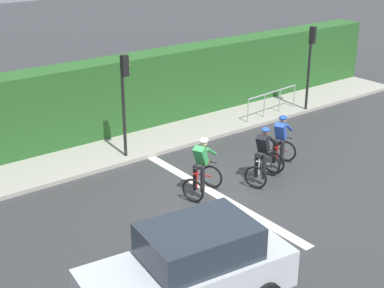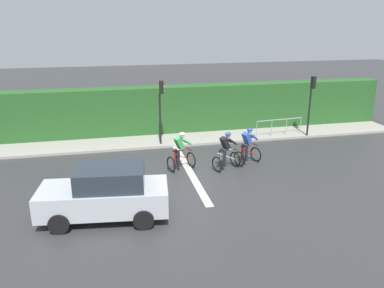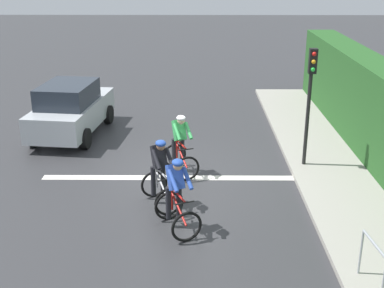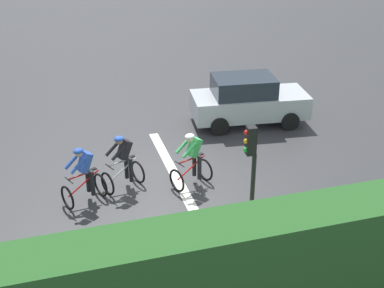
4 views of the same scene
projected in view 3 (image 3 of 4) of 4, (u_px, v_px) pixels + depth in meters
ground_plane at (174, 175)px, 13.63m from camera, size 80.00×80.00×0.00m
sidewalk_kerb at (368, 209)px, 11.70m from camera, size 2.80×21.98×0.12m
road_marking_stop_line at (174, 178)px, 13.48m from camera, size 7.00×0.30×0.01m
cyclist_lead at (177, 196)px, 10.67m from camera, size 1.06×1.26×1.66m
cyclist_second at (160, 174)px, 11.73m from camera, size 1.05×1.26×1.66m
cyclist_mid at (180, 145)px, 13.52m from camera, size 1.02×1.25×1.66m
car_silver at (71, 109)px, 16.47m from camera, size 2.25×4.27×1.76m
traffic_light_near_crossing at (310, 91)px, 13.29m from camera, size 0.21×0.31×3.34m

